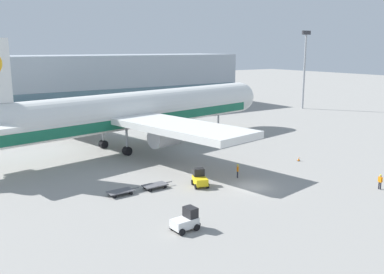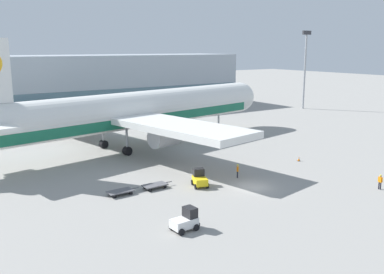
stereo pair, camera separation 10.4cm
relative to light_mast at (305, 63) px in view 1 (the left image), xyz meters
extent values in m
plane|color=gray|center=(-54.97, -41.25, -11.79)|extent=(400.00, 400.00, 0.00)
cube|color=#9EA8B2|center=(-54.46, 25.46, -4.79)|extent=(90.00, 18.00, 14.00)
cube|color=slate|center=(-54.46, 16.36, -7.94)|extent=(88.20, 0.20, 4.90)
cylinder|color=#9EA0A5|center=(0.00, 0.00, -2.28)|extent=(0.50, 0.50, 19.03)
cube|color=#333338|center=(0.00, 0.00, 7.74)|extent=(2.80, 0.50, 1.00)
cylinder|color=white|center=(-56.76, -15.51, -5.69)|extent=(52.20, 15.03, 5.80)
cube|color=#196B4C|center=(-56.76, -15.51, -7.00)|extent=(48.08, 14.17, 1.45)
sphere|color=white|center=(-31.18, -10.84, -5.69)|extent=(5.68, 5.68, 5.68)
cube|color=white|center=(-59.32, -15.97, -6.42)|extent=(16.48, 48.66, 0.90)
cylinder|color=#9EA0A5|center=(-57.51, -25.89, -8.22)|extent=(4.63, 3.51, 2.80)
cylinder|color=#9EA0A5|center=(-61.13, -6.06, -8.22)|extent=(4.63, 3.51, 2.80)
cylinder|color=#9EA0A5|center=(-37.32, -11.96, -9.14)|extent=(0.36, 0.36, 4.00)
cylinder|color=black|center=(-37.32, -11.96, -11.14)|extent=(1.44, 1.12, 1.30)
cylinder|color=#9EA0A5|center=(-60.28, -19.40, -9.14)|extent=(0.36, 0.36, 4.00)
cylinder|color=black|center=(-60.28, -19.40, -11.14)|extent=(1.44, 1.12, 1.30)
cylinder|color=#9EA0A5|center=(-61.43, -13.10, -9.14)|extent=(0.36, 0.36, 4.00)
cylinder|color=black|center=(-61.43, -13.10, -11.14)|extent=(1.44, 1.12, 1.30)
cube|color=yellow|center=(-59.76, -37.58, -11.09)|extent=(2.12, 2.64, 0.80)
cube|color=black|center=(-59.53, -36.98, -10.24)|extent=(1.48, 1.28, 0.90)
cube|color=black|center=(-59.33, -36.43, -11.37)|extent=(1.24, 0.59, 0.24)
cylinder|color=black|center=(-60.13, -36.59, -11.49)|extent=(0.43, 0.65, 0.60)
cylinder|color=black|center=(-58.82, -37.08, -11.49)|extent=(0.43, 0.65, 0.60)
cylinder|color=black|center=(-60.69, -38.09, -11.49)|extent=(0.43, 0.65, 0.60)
cylinder|color=black|center=(-59.38, -38.58, -11.49)|extent=(0.43, 0.65, 0.60)
cube|color=silver|center=(-67.92, -46.75, -11.09)|extent=(2.37, 1.52, 0.80)
cube|color=black|center=(-67.27, -46.71, -10.24)|extent=(0.96, 1.29, 0.90)
cube|color=black|center=(-66.69, -46.68, -11.37)|extent=(0.23, 1.27, 0.24)
cylinder|color=black|center=(-67.15, -46.01, -11.49)|extent=(0.61, 0.27, 0.60)
cylinder|color=black|center=(-67.08, -47.40, -11.49)|extent=(0.61, 0.27, 0.60)
cylinder|color=black|center=(-68.76, -46.09, -11.49)|extent=(0.61, 0.27, 0.60)
cylinder|color=black|center=(-68.69, -47.49, -11.49)|extent=(0.61, 0.27, 0.60)
cube|color=#56565B|center=(-68.67, -35.07, -11.37)|extent=(2.84, 1.58, 0.12)
cube|color=#56565B|center=(-66.82, -35.01, -11.37)|extent=(0.90, 0.11, 0.08)
cylinder|color=black|center=(-67.71, -34.40, -11.61)|extent=(0.36, 0.15, 0.36)
cylinder|color=black|center=(-67.67, -35.68, -11.61)|extent=(0.36, 0.15, 0.36)
cylinder|color=black|center=(-69.67, -34.46, -11.61)|extent=(0.36, 0.15, 0.36)
cylinder|color=black|center=(-69.63, -35.73, -11.61)|extent=(0.36, 0.15, 0.36)
cube|color=#56565B|center=(-64.45, -35.29, -11.37)|extent=(2.84, 1.58, 0.12)
cube|color=#56565B|center=(-62.60, -35.24, -11.37)|extent=(0.90, 0.11, 0.08)
cylinder|color=black|center=(-63.49, -34.63, -11.61)|extent=(0.36, 0.15, 0.36)
cylinder|color=black|center=(-63.45, -35.90, -11.61)|extent=(0.36, 0.15, 0.36)
cylinder|color=black|center=(-65.45, -34.68, -11.61)|extent=(0.36, 0.15, 0.36)
cylinder|color=black|center=(-65.41, -35.96, -11.61)|extent=(0.36, 0.15, 0.36)
cylinder|color=black|center=(-53.92, -37.38, -11.37)|extent=(0.14, 0.14, 0.84)
cylinder|color=black|center=(-54.04, -37.54, -11.37)|extent=(0.14, 0.14, 0.84)
cube|color=orange|center=(-53.98, -37.46, -10.64)|extent=(0.38, 0.42, 0.63)
cylinder|color=orange|center=(-53.85, -37.26, -10.61)|extent=(0.09, 0.09, 0.56)
cylinder|color=orange|center=(-54.11, -37.66, -10.61)|extent=(0.09, 0.09, 0.56)
sphere|color=#DBB28E|center=(-53.98, -37.46, -10.22)|extent=(0.23, 0.23, 0.23)
sphere|color=yellow|center=(-53.98, -37.46, -10.15)|extent=(0.21, 0.21, 0.21)
cylinder|color=black|center=(-43.40, -50.01, -11.37)|extent=(0.14, 0.14, 0.84)
cylinder|color=black|center=(-43.40, -49.81, -11.37)|extent=(0.14, 0.14, 0.84)
cube|color=orange|center=(-43.40, -49.91, -10.64)|extent=(0.22, 0.36, 0.63)
cylinder|color=orange|center=(-43.40, -50.15, -10.61)|extent=(0.09, 0.09, 0.57)
cylinder|color=orange|center=(-43.41, -49.67, -10.61)|extent=(0.09, 0.09, 0.57)
sphere|color=tan|center=(-43.40, -49.91, -10.21)|extent=(0.23, 0.23, 0.23)
sphere|color=yellow|center=(-43.40, -49.91, -10.15)|extent=(0.22, 0.22, 0.22)
cube|color=black|center=(-41.56, -36.19, -11.77)|extent=(0.40, 0.40, 0.04)
cone|color=orange|center=(-41.56, -36.19, -11.44)|extent=(0.32, 0.32, 0.62)
cylinder|color=white|center=(-41.56, -36.19, -11.41)|extent=(0.19, 0.19, 0.09)
camera|label=1|loc=(-87.21, -76.28, 4.05)|focal=40.00mm
camera|label=2|loc=(-87.13, -76.34, 4.05)|focal=40.00mm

